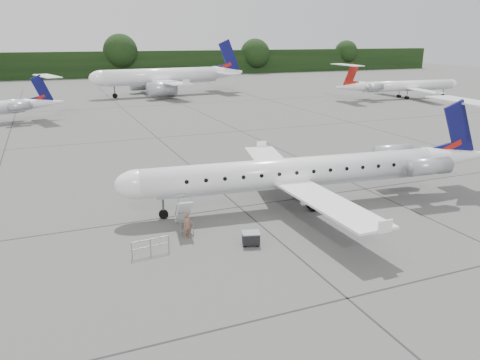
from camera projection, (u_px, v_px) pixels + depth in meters
name	position (u px, v px, depth m)	size (l,w,h in m)	color
ground	(299.00, 216.00, 33.19)	(320.00, 320.00, 0.00)	#5B5B58
treeline	(96.00, 65.00, 146.97)	(260.00, 4.00, 8.00)	black
main_regional_jet	(294.00, 158.00, 34.24)	(28.75, 20.70, 7.37)	white
airstair	(184.00, 213.00, 30.57)	(0.85, 2.48, 2.31)	white
passenger	(187.00, 225.00, 29.38)	(0.61, 0.40, 1.68)	brown
safety_railing	(151.00, 247.00, 27.12)	(2.20, 0.08, 1.00)	gray
baggage_cart	(251.00, 238.00, 28.47)	(1.03, 0.83, 0.89)	black
bg_narrowbody	(161.00, 68.00, 100.54)	(32.41, 23.34, 11.64)	white
bg_regional_right	(408.00, 81.00, 96.66)	(27.65, 19.91, 7.25)	white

